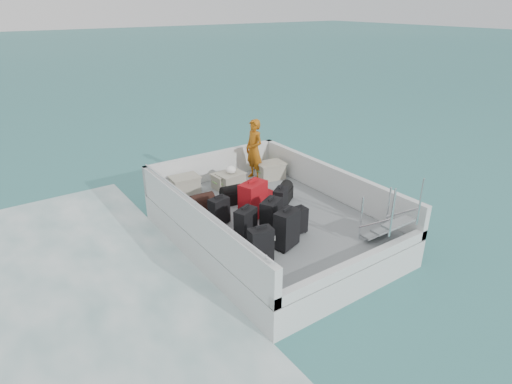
{
  "coord_description": "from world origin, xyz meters",
  "views": [
    {
      "loc": [
        -4.84,
        -6.42,
        4.75
      ],
      "look_at": [
        -0.08,
        0.44,
        1.0
      ],
      "focal_mm": 30.0,
      "sensor_mm": 36.0,
      "label": 1
    }
  ],
  "objects_px": {
    "suitcase_7": "(280,201)",
    "crate_2": "(231,181)",
    "suitcase_4": "(271,217)",
    "suitcase_5": "(253,200)",
    "crate_3": "(271,171)",
    "passenger": "(254,150)",
    "suitcase_2": "(219,211)",
    "suitcase_1": "(246,225)",
    "suitcase_3": "(287,229)",
    "suitcase_8": "(260,200)",
    "suitcase_6": "(297,221)",
    "crate_1": "(225,181)",
    "suitcase_0": "(261,245)",
    "crate_0": "(185,185)"
  },
  "relations": [
    {
      "from": "suitcase_7",
      "to": "crate_2",
      "type": "relative_size",
      "value": 0.93
    },
    {
      "from": "suitcase_4",
      "to": "suitcase_5",
      "type": "xyz_separation_m",
      "value": [
        0.07,
        0.71,
        0.05
      ]
    },
    {
      "from": "suitcase_7",
      "to": "crate_3",
      "type": "height_order",
      "value": "suitcase_7"
    },
    {
      "from": "crate_3",
      "to": "passenger",
      "type": "height_order",
      "value": "passenger"
    },
    {
      "from": "suitcase_2",
      "to": "suitcase_5",
      "type": "relative_size",
      "value": 0.73
    },
    {
      "from": "passenger",
      "to": "suitcase_1",
      "type": "bearing_deg",
      "value": -38.48
    },
    {
      "from": "suitcase_2",
      "to": "suitcase_7",
      "type": "distance_m",
      "value": 1.35
    },
    {
      "from": "suitcase_3",
      "to": "crate_2",
      "type": "relative_size",
      "value": 1.23
    },
    {
      "from": "suitcase_5",
      "to": "suitcase_8",
      "type": "height_order",
      "value": "suitcase_5"
    },
    {
      "from": "suitcase_6",
      "to": "crate_2",
      "type": "xyz_separation_m",
      "value": [
        0.11,
        2.57,
        -0.08
      ]
    },
    {
      "from": "suitcase_6",
      "to": "crate_3",
      "type": "relative_size",
      "value": 0.81
    },
    {
      "from": "suitcase_8",
      "to": "crate_1",
      "type": "bearing_deg",
      "value": -3.07
    },
    {
      "from": "suitcase_2",
      "to": "crate_3",
      "type": "xyz_separation_m",
      "value": [
        2.3,
        1.37,
        -0.09
      ]
    },
    {
      "from": "suitcase_0",
      "to": "crate_0",
      "type": "xyz_separation_m",
      "value": [
        0.24,
        3.38,
        -0.13
      ]
    },
    {
      "from": "suitcase_7",
      "to": "crate_1",
      "type": "distance_m",
      "value": 1.85
    },
    {
      "from": "suitcase_0",
      "to": "crate_2",
      "type": "xyz_separation_m",
      "value": [
        1.25,
        2.98,
        -0.14
      ]
    },
    {
      "from": "suitcase_5",
      "to": "suitcase_3",
      "type": "bearing_deg",
      "value": -115.33
    },
    {
      "from": "suitcase_6",
      "to": "crate_3",
      "type": "xyz_separation_m",
      "value": [
        1.26,
        2.55,
        -0.07
      ]
    },
    {
      "from": "suitcase_6",
      "to": "suitcase_0",
      "type": "bearing_deg",
      "value": -159.69
    },
    {
      "from": "suitcase_1",
      "to": "crate_3",
      "type": "xyz_separation_m",
      "value": [
        2.21,
        2.19,
        -0.13
      ]
    },
    {
      "from": "crate_2",
      "to": "crate_3",
      "type": "xyz_separation_m",
      "value": [
        1.15,
        -0.03,
        0.02
      ]
    },
    {
      "from": "suitcase_2",
      "to": "crate_0",
      "type": "xyz_separation_m",
      "value": [
        0.13,
        1.8,
        -0.1
      ]
    },
    {
      "from": "suitcase_0",
      "to": "crate_2",
      "type": "relative_size",
      "value": 1.08
    },
    {
      "from": "suitcase_8",
      "to": "crate_2",
      "type": "relative_size",
      "value": 1.18
    },
    {
      "from": "suitcase_3",
      "to": "suitcase_4",
      "type": "relative_size",
      "value": 1.07
    },
    {
      "from": "suitcase_8",
      "to": "crate_0",
      "type": "height_order",
      "value": "crate_0"
    },
    {
      "from": "crate_1",
      "to": "crate_2",
      "type": "height_order",
      "value": "crate_2"
    },
    {
      "from": "crate_0",
      "to": "crate_3",
      "type": "distance_m",
      "value": 2.21
    },
    {
      "from": "suitcase_3",
      "to": "suitcase_1",
      "type": "bearing_deg",
      "value": 108.51
    },
    {
      "from": "suitcase_2",
      "to": "crate_2",
      "type": "relative_size",
      "value": 0.96
    },
    {
      "from": "suitcase_1",
      "to": "suitcase_7",
      "type": "bearing_deg",
      "value": 2.39
    },
    {
      "from": "crate_1",
      "to": "suitcase_5",
      "type": "bearing_deg",
      "value": -101.16
    },
    {
      "from": "suitcase_3",
      "to": "crate_0",
      "type": "distance_m",
      "value": 3.29
    },
    {
      "from": "suitcase_8",
      "to": "crate_1",
      "type": "xyz_separation_m",
      "value": [
        -0.12,
        1.31,
        0.03
      ]
    },
    {
      "from": "suitcase_6",
      "to": "crate_1",
      "type": "height_order",
      "value": "suitcase_6"
    },
    {
      "from": "suitcase_3",
      "to": "suitcase_6",
      "type": "distance_m",
      "value": 0.56
    },
    {
      "from": "suitcase_6",
      "to": "suitcase_8",
      "type": "relative_size",
      "value": 0.76
    },
    {
      "from": "crate_0",
      "to": "passenger",
      "type": "distance_m",
      "value": 1.93
    },
    {
      "from": "suitcase_7",
      "to": "suitcase_8",
      "type": "xyz_separation_m",
      "value": [
        -0.15,
        0.52,
        -0.14
      ]
    },
    {
      "from": "suitcase_4",
      "to": "crate_1",
      "type": "height_order",
      "value": "suitcase_4"
    },
    {
      "from": "suitcase_3",
      "to": "passenger",
      "type": "bearing_deg",
      "value": 47.28
    },
    {
      "from": "suitcase_3",
      "to": "suitcase_8",
      "type": "relative_size",
      "value": 1.05
    },
    {
      "from": "crate_2",
      "to": "suitcase_1",
      "type": "bearing_deg",
      "value": -115.41
    },
    {
      "from": "suitcase_5",
      "to": "suitcase_6",
      "type": "bearing_deg",
      "value": -91.04
    },
    {
      "from": "crate_0",
      "to": "crate_1",
      "type": "bearing_deg",
      "value": -16.4
    },
    {
      "from": "suitcase_2",
      "to": "crate_0",
      "type": "relative_size",
      "value": 0.92
    },
    {
      "from": "suitcase_3",
      "to": "crate_2",
      "type": "bearing_deg",
      "value": 60.23
    },
    {
      "from": "suitcase_8",
      "to": "passenger",
      "type": "distance_m",
      "value": 1.72
    },
    {
      "from": "suitcase_3",
      "to": "crate_1",
      "type": "bearing_deg",
      "value": 62.55
    },
    {
      "from": "crate_0",
      "to": "crate_2",
      "type": "xyz_separation_m",
      "value": [
        1.01,
        -0.4,
        -0.01
      ]
    }
  ]
}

